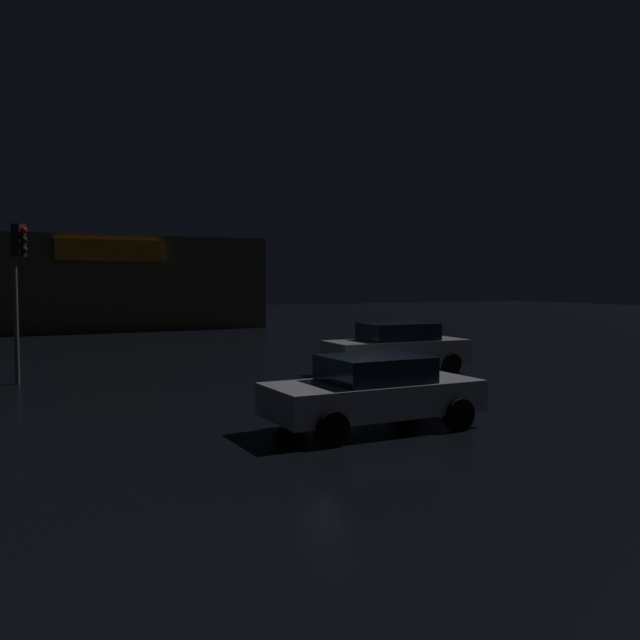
{
  "coord_description": "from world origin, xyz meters",
  "views": [
    {
      "loc": [
        -8.3,
        -14.76,
        2.96
      ],
      "look_at": [
        0.48,
        2.98,
        1.79
      ],
      "focal_mm": 38.15,
      "sensor_mm": 36.0,
      "label": 1
    }
  ],
  "objects_px": {
    "store_building": "(96,283)",
    "traffic_signal_opposite": "(18,267)",
    "car_near": "(397,347)",
    "car_far": "(373,391)"
  },
  "relations": [
    {
      "from": "traffic_signal_opposite",
      "to": "car_near",
      "type": "height_order",
      "value": "traffic_signal_opposite"
    },
    {
      "from": "traffic_signal_opposite",
      "to": "car_far",
      "type": "distance_m",
      "value": 11.42
    },
    {
      "from": "store_building",
      "to": "car_far",
      "type": "height_order",
      "value": "store_building"
    },
    {
      "from": "car_far",
      "to": "traffic_signal_opposite",
      "type": "bearing_deg",
      "value": 122.57
    },
    {
      "from": "store_building",
      "to": "car_near",
      "type": "xyz_separation_m",
      "value": [
        5.41,
        -26.03,
        -1.92
      ]
    },
    {
      "from": "traffic_signal_opposite",
      "to": "car_near",
      "type": "relative_size",
      "value": 0.99
    },
    {
      "from": "store_building",
      "to": "car_near",
      "type": "height_order",
      "value": "store_building"
    },
    {
      "from": "store_building",
      "to": "car_far",
      "type": "distance_m",
      "value": 32.73
    },
    {
      "from": "car_near",
      "to": "car_far",
      "type": "height_order",
      "value": "car_near"
    },
    {
      "from": "store_building",
      "to": "traffic_signal_opposite",
      "type": "height_order",
      "value": "store_building"
    }
  ]
}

